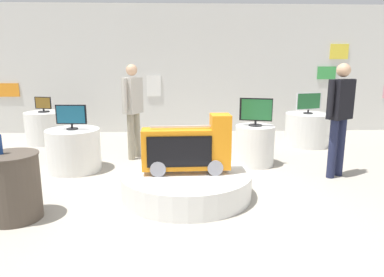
{
  "coord_description": "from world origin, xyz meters",
  "views": [
    {
      "loc": [
        -0.2,
        -4.1,
        1.74
      ],
      "look_at": [
        -0.0,
        0.85,
        0.64
      ],
      "focal_mm": 32.91,
      "sensor_mm": 36.0,
      "label": 1
    }
  ],
  "objects_px": {
    "display_pedestal_left_rear": "(307,130)",
    "display_pedestal_right_rear": "(45,128)",
    "side_table_round": "(13,186)",
    "novelty_firetruck_tv": "(188,149)",
    "shopper_browsing_near_truck": "(340,112)",
    "tv_on_right_rear": "(43,105)",
    "tv_on_far_right": "(256,111)",
    "shopper_browsing_rear": "(133,104)",
    "display_pedestal_center_rear": "(74,150)",
    "display_pedestal_far_right": "(255,145)",
    "tv_on_center_rear": "(71,116)",
    "main_display_pedestal": "(186,184)",
    "tv_on_left_rear": "(309,102)"
  },
  "relations": [
    {
      "from": "tv_on_center_rear",
      "to": "shopper_browsing_rear",
      "type": "bearing_deg",
      "value": 38.48
    },
    {
      "from": "display_pedestal_left_rear",
      "to": "tv_on_left_rear",
      "type": "distance_m",
      "value": 0.58
    },
    {
      "from": "display_pedestal_right_rear",
      "to": "display_pedestal_center_rear",
      "type": "bearing_deg",
      "value": -59.49
    },
    {
      "from": "novelty_firetruck_tv",
      "to": "shopper_browsing_near_truck",
      "type": "distance_m",
      "value": 2.41
    },
    {
      "from": "novelty_firetruck_tv",
      "to": "shopper_browsing_near_truck",
      "type": "xyz_separation_m",
      "value": [
        2.27,
        0.7,
        0.37
      ]
    },
    {
      "from": "display_pedestal_right_rear",
      "to": "display_pedestal_far_right",
      "type": "bearing_deg",
      "value": -23.34
    },
    {
      "from": "novelty_firetruck_tv",
      "to": "tv_on_right_rear",
      "type": "height_order",
      "value": "novelty_firetruck_tv"
    },
    {
      "from": "display_pedestal_left_rear",
      "to": "display_pedestal_far_right",
      "type": "distance_m",
      "value": 1.94
    },
    {
      "from": "tv_on_left_rear",
      "to": "tv_on_center_rear",
      "type": "distance_m",
      "value": 4.63
    },
    {
      "from": "shopper_browsing_rear",
      "to": "side_table_round",
      "type": "bearing_deg",
      "value": -112.49
    },
    {
      "from": "novelty_firetruck_tv",
      "to": "shopper_browsing_rear",
      "type": "xyz_separation_m",
      "value": [
        -0.92,
        1.88,
        0.35
      ]
    },
    {
      "from": "tv_on_left_rear",
      "to": "shopper_browsing_rear",
      "type": "distance_m",
      "value": 3.58
    },
    {
      "from": "novelty_firetruck_tv",
      "to": "tv_on_right_rear",
      "type": "bearing_deg",
      "value": 133.22
    },
    {
      "from": "novelty_firetruck_tv",
      "to": "tv_on_right_rear",
      "type": "xyz_separation_m",
      "value": [
        -2.97,
        3.16,
        0.2
      ]
    },
    {
      "from": "tv_on_left_rear",
      "to": "shopper_browsing_near_truck",
      "type": "xyz_separation_m",
      "value": [
        -0.29,
        -2.02,
        0.09
      ]
    },
    {
      "from": "display_pedestal_center_rear",
      "to": "display_pedestal_right_rear",
      "type": "distance_m",
      "value": 2.3
    },
    {
      "from": "side_table_round",
      "to": "tv_on_far_right",
      "type": "bearing_deg",
      "value": 32.44
    },
    {
      "from": "main_display_pedestal",
      "to": "display_pedestal_far_right",
      "type": "bearing_deg",
      "value": 48.93
    },
    {
      "from": "novelty_firetruck_tv",
      "to": "shopper_browsing_near_truck",
      "type": "relative_size",
      "value": 0.66
    },
    {
      "from": "tv_on_left_rear",
      "to": "tv_on_right_rear",
      "type": "bearing_deg",
      "value": 175.42
    },
    {
      "from": "side_table_round",
      "to": "shopper_browsing_rear",
      "type": "height_order",
      "value": "shopper_browsing_rear"
    },
    {
      "from": "display_pedestal_far_right",
      "to": "display_pedestal_center_rear",
      "type": "bearing_deg",
      "value": -176.21
    },
    {
      "from": "main_display_pedestal",
      "to": "display_pedestal_center_rear",
      "type": "relative_size",
      "value": 2.02
    },
    {
      "from": "shopper_browsing_rear",
      "to": "display_pedestal_left_rear",
      "type": "bearing_deg",
      "value": 13.64
    },
    {
      "from": "tv_on_right_rear",
      "to": "display_pedestal_far_right",
      "type": "distance_m",
      "value": 4.54
    },
    {
      "from": "novelty_firetruck_tv",
      "to": "tv_on_far_right",
      "type": "bearing_deg",
      "value": 49.48
    },
    {
      "from": "shopper_browsing_near_truck",
      "to": "tv_on_far_right",
      "type": "bearing_deg",
      "value": 148.37
    },
    {
      "from": "display_pedestal_left_rear",
      "to": "display_pedestal_far_right",
      "type": "relative_size",
      "value": 1.33
    },
    {
      "from": "main_display_pedestal",
      "to": "tv_on_right_rear",
      "type": "relative_size",
      "value": 4.67
    },
    {
      "from": "display_pedestal_right_rear",
      "to": "display_pedestal_far_right",
      "type": "xyz_separation_m",
      "value": [
        4.15,
        -1.79,
        0.0
      ]
    },
    {
      "from": "display_pedestal_center_rear",
      "to": "side_table_round",
      "type": "xyz_separation_m",
      "value": [
        -0.15,
        -1.79,
        0.05
      ]
    },
    {
      "from": "tv_on_center_rear",
      "to": "main_display_pedestal",
      "type": "bearing_deg",
      "value": -33.31
    },
    {
      "from": "display_pedestal_left_rear",
      "to": "tv_on_center_rear",
      "type": "bearing_deg",
      "value": -160.49
    },
    {
      "from": "tv_on_right_rear",
      "to": "display_pedestal_far_right",
      "type": "bearing_deg",
      "value": -23.3
    },
    {
      "from": "display_pedestal_far_right",
      "to": "tv_on_center_rear",
      "type": "bearing_deg",
      "value": -176.13
    },
    {
      "from": "display_pedestal_right_rear",
      "to": "side_table_round",
      "type": "bearing_deg",
      "value": -74.87
    },
    {
      "from": "display_pedestal_left_rear",
      "to": "display_pedestal_right_rear",
      "type": "height_order",
      "value": "same"
    },
    {
      "from": "display_pedestal_left_rear",
      "to": "shopper_browsing_near_truck",
      "type": "distance_m",
      "value": 2.15
    },
    {
      "from": "display_pedestal_far_right",
      "to": "display_pedestal_left_rear",
      "type": "bearing_deg",
      "value": 44.04
    },
    {
      "from": "tv_on_right_rear",
      "to": "shopper_browsing_rear",
      "type": "bearing_deg",
      "value": -32.05
    },
    {
      "from": "tv_on_right_rear",
      "to": "tv_on_far_right",
      "type": "relative_size",
      "value": 0.69
    },
    {
      "from": "display_pedestal_right_rear",
      "to": "display_pedestal_left_rear",
      "type": "bearing_deg",
      "value": -4.57
    },
    {
      "from": "tv_on_far_right",
      "to": "shopper_browsing_rear",
      "type": "relative_size",
      "value": 0.31
    },
    {
      "from": "shopper_browsing_near_truck",
      "to": "shopper_browsing_rear",
      "type": "relative_size",
      "value": 1.01
    },
    {
      "from": "novelty_firetruck_tv",
      "to": "side_table_round",
      "type": "bearing_deg",
      "value": -162.55
    },
    {
      "from": "tv_on_far_right",
      "to": "side_table_round",
      "type": "bearing_deg",
      "value": -147.56
    },
    {
      "from": "tv_on_right_rear",
      "to": "display_pedestal_center_rear",
      "type": "bearing_deg",
      "value": -59.46
    },
    {
      "from": "display_pedestal_far_right",
      "to": "shopper_browsing_rear",
      "type": "bearing_deg",
      "value": 166.55
    },
    {
      "from": "display_pedestal_center_rear",
      "to": "tv_on_right_rear",
      "type": "xyz_separation_m",
      "value": [
        -1.17,
        1.98,
        0.49
      ]
    },
    {
      "from": "novelty_firetruck_tv",
      "to": "tv_on_right_rear",
      "type": "relative_size",
      "value": 3.12
    }
  ]
}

